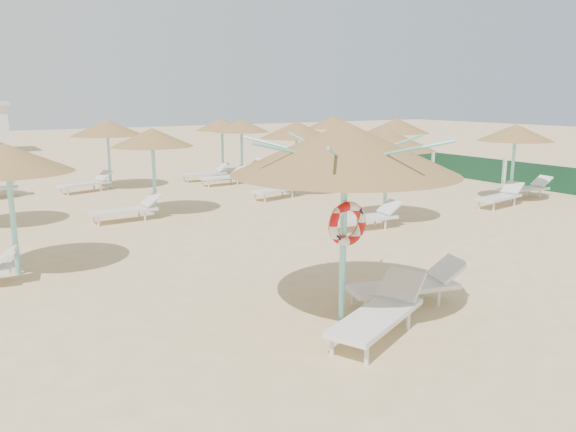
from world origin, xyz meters
TOP-DOWN VIEW (x-y plane):
  - ground at (0.00, 0.00)m, footprint 120.00×120.00m
  - main_palapa at (-0.49, -0.04)m, footprint 3.57×3.57m
  - lounger_main_a at (-0.39, -0.88)m, footprint 2.27×1.50m
  - lounger_main_b at (0.93, -0.13)m, footprint 2.18×1.12m
  - palapa_field at (3.19, 10.94)m, footprint 20.66×13.19m
  - windbreak_fence at (14.00, 9.96)m, footprint 0.08×19.84m

SIDE VIEW (x-z plane):
  - ground at x=0.00m, z-range 0.00..0.00m
  - lounger_main_b at x=0.93m, z-range -0.02..0.74m
  - lounger_main_a at x=-0.39m, z-range -0.02..0.78m
  - windbreak_fence at x=14.00m, z-range -0.05..1.05m
  - palapa_field at x=3.19m, z-range 0.94..3.65m
  - main_palapa at x=-0.49m, z-range 1.18..4.38m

